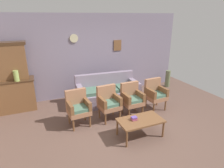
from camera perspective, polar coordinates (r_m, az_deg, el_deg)
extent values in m
plane|color=brown|center=(4.71, 4.55, -13.95)|extent=(7.68, 7.68, 0.00)
cube|color=gray|center=(6.48, -5.88, 8.47)|extent=(6.40, 0.06, 2.70)
cube|color=brown|center=(6.70, 1.66, 11.54)|extent=(0.28, 0.02, 0.36)
cylinder|color=beige|center=(6.20, -11.38, 13.30)|extent=(0.26, 0.03, 0.26)
cube|color=brown|center=(6.13, -27.19, -3.13)|extent=(1.10, 0.52, 0.90)
cube|color=#462D1B|center=(5.99, -27.88, 0.98)|extent=(1.16, 0.55, 0.03)
cube|color=brown|center=(5.94, -28.58, 5.68)|extent=(0.90, 0.36, 0.95)
cube|color=#462D1B|center=(5.86, -29.41, 10.55)|extent=(0.99, 0.38, 0.08)
cylinder|color=#9DB95D|center=(5.76, -26.83, 2.21)|extent=(0.14, 0.14, 0.30)
cube|color=gray|center=(5.99, -1.20, -3.83)|extent=(1.96, 0.93, 0.42)
cube|color=gray|center=(6.11, -2.15, 1.17)|extent=(1.92, 0.29, 0.48)
cube|color=gray|center=(6.17, 6.53, 0.05)|extent=(0.21, 0.81, 0.24)
cube|color=gray|center=(5.68, -9.66, -1.87)|extent=(0.21, 0.81, 0.24)
cube|color=#4C705B|center=(6.04, 3.93, -1.02)|extent=(0.54, 0.59, 0.10)
cube|color=#4C705B|center=(5.86, -1.10, -1.65)|extent=(0.54, 0.59, 0.10)
cube|color=#4C705B|center=(5.72, -6.42, -2.30)|extent=(0.54, 0.59, 0.10)
cube|color=#9E6B4C|center=(4.81, -9.88, -8.17)|extent=(0.55, 0.52, 0.12)
cube|color=#4C705B|center=(4.75, -9.87, -7.31)|extent=(0.47, 0.44, 0.10)
cube|color=#9E6B4C|center=(4.85, -10.81, -4.13)|extent=(0.53, 0.14, 0.46)
cube|color=brown|center=(4.79, -7.49, -5.86)|extent=(0.12, 0.48, 0.22)
cube|color=brown|center=(4.68, -12.58, -6.83)|extent=(0.12, 0.48, 0.22)
cylinder|color=brown|center=(4.81, -6.60, -10.96)|extent=(0.04, 0.04, 0.32)
cylinder|color=brown|center=(4.71, -11.49, -12.01)|extent=(0.04, 0.04, 0.32)
cylinder|color=brown|center=(5.12, -8.14, -8.99)|extent=(0.04, 0.04, 0.32)
cylinder|color=brown|center=(5.03, -12.72, -9.91)|extent=(0.04, 0.04, 0.32)
cube|color=#9E6B4C|center=(4.99, -0.76, -6.72)|extent=(0.56, 0.52, 0.12)
cube|color=#4C705B|center=(4.94, -0.66, -5.88)|extent=(0.47, 0.44, 0.10)
cube|color=#9E6B4C|center=(5.04, -1.80, -2.86)|extent=(0.53, 0.14, 0.46)
cube|color=brown|center=(5.01, 1.48, -4.46)|extent=(0.12, 0.48, 0.22)
cube|color=brown|center=(4.84, -3.11, -5.44)|extent=(0.12, 0.48, 0.22)
cylinder|color=brown|center=(5.04, 2.40, -9.32)|extent=(0.04, 0.04, 0.32)
cylinder|color=brown|center=(4.87, -1.97, -10.43)|extent=(0.04, 0.04, 0.32)
cylinder|color=brown|center=(5.33, 0.36, -7.57)|extent=(0.04, 0.04, 0.32)
cylinder|color=brown|center=(5.17, -3.81, -8.54)|extent=(0.04, 0.04, 0.32)
cube|color=#9E6B4C|center=(5.25, 6.20, -5.48)|extent=(0.53, 0.49, 0.12)
cube|color=#4C705B|center=(5.19, 6.34, -4.67)|extent=(0.45, 0.42, 0.10)
cube|color=#9E6B4C|center=(5.29, 5.22, -1.80)|extent=(0.52, 0.11, 0.46)
cube|color=brown|center=(5.29, 8.33, -3.37)|extent=(0.09, 0.48, 0.22)
cube|color=brown|center=(5.08, 4.12, -4.20)|extent=(0.09, 0.48, 0.22)
cylinder|color=brown|center=(5.30, 9.13, -7.99)|extent=(0.04, 0.04, 0.32)
cylinder|color=brown|center=(5.10, 5.13, -8.97)|extent=(0.04, 0.04, 0.32)
cylinder|color=brown|center=(5.59, 7.00, -6.38)|extent=(0.04, 0.04, 0.32)
cylinder|color=brown|center=(5.40, 3.15, -7.22)|extent=(0.04, 0.04, 0.32)
cube|color=#9E6B4C|center=(5.67, 13.07, -3.91)|extent=(0.55, 0.51, 0.12)
cube|color=#4C705B|center=(5.62, 13.27, -3.14)|extent=(0.46, 0.43, 0.10)
cube|color=#9E6B4C|center=(5.71, 12.05, -0.53)|extent=(0.52, 0.13, 0.46)
cube|color=brown|center=(5.74, 14.92, -1.93)|extent=(0.11, 0.48, 0.22)
cube|color=brown|center=(5.48, 11.41, -2.71)|extent=(0.11, 0.48, 0.22)
cylinder|color=brown|center=(5.76, 15.73, -6.18)|extent=(0.04, 0.04, 0.32)
cylinder|color=brown|center=(5.51, 12.41, -7.11)|extent=(0.04, 0.04, 0.32)
cylinder|color=brown|center=(6.02, 13.36, -4.81)|extent=(0.04, 0.04, 0.32)
cylinder|color=brown|center=(5.78, 10.10, -5.63)|extent=(0.04, 0.04, 0.32)
cube|color=brown|center=(4.38, 8.55, -10.76)|extent=(1.00, 0.56, 0.04)
cylinder|color=brown|center=(4.48, 1.60, -12.90)|extent=(0.04, 0.04, 0.38)
cylinder|color=brown|center=(4.88, 11.67, -10.39)|extent=(0.04, 0.04, 0.38)
cylinder|color=brown|center=(4.12, 4.46, -16.19)|extent=(0.04, 0.04, 0.38)
cylinder|color=brown|center=(4.55, 15.11, -13.06)|extent=(0.04, 0.04, 0.38)
cube|color=#8C4159|center=(4.33, 6.64, -10.56)|extent=(0.13, 0.10, 0.02)
cube|color=#A1445D|center=(4.32, 6.57, -10.26)|extent=(0.14, 0.08, 0.03)
cube|color=#6449A1|center=(4.31, 6.64, -9.92)|extent=(0.13, 0.10, 0.03)
cylinder|color=#66714D|center=(7.66, 16.36, 1.56)|extent=(0.18, 0.18, 0.64)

